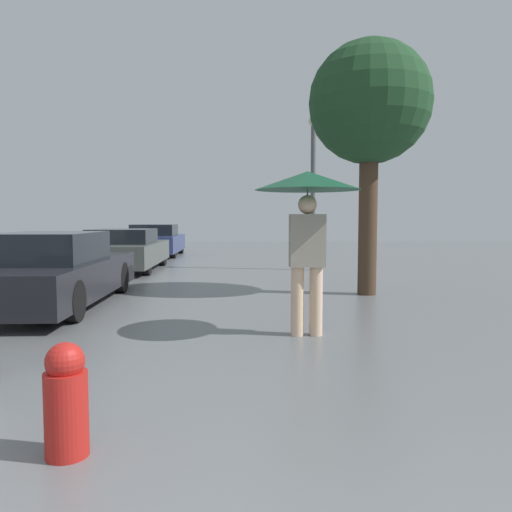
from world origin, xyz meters
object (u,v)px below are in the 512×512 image
fire_hydrant (66,400)px  pedestrian (307,200)px  tree (370,106)px  parked_car_second (54,272)px  street_lamp (313,179)px  parked_car_third (125,250)px  parked_car_farthest (155,241)px

fire_hydrant → pedestrian: bearing=58.5°
tree → fire_hydrant: tree is taller
parked_car_second → fire_hydrant: size_ratio=6.46×
tree → street_lamp: (-0.35, 4.53, -0.97)m
street_lamp → fire_hydrant: size_ratio=6.12×
parked_car_third → parked_car_second: bearing=-88.6°
parked_car_second → fire_hydrant: bearing=-69.5°
pedestrian → tree: 4.06m
parked_car_second → street_lamp: 7.77m
parked_car_third → parked_car_farthest: (-0.04, 5.39, 0.02)m
pedestrian → parked_car_third: 8.89m
fire_hydrant → parked_car_second: bearing=110.5°
tree → street_lamp: tree is taller
parked_car_third → parked_car_farthest: 5.39m
street_lamp → fire_hydrant: (-3.10, -10.81, -2.18)m
pedestrian → street_lamp: (1.24, 7.78, 0.88)m
tree → fire_hydrant: size_ratio=6.76×
fire_hydrant → tree: bearing=61.3°
parked_car_third → street_lamp: (5.20, -0.11, 1.96)m
parked_car_third → fire_hydrant: bearing=-79.1°
pedestrian → street_lamp: bearing=80.9°
street_lamp → parked_car_second: bearing=-132.2°
parked_car_third → fire_hydrant: 11.13m
parked_car_farthest → tree: tree is taller
tree → pedestrian: bearing=-116.0°
pedestrian → fire_hydrant: 3.79m
parked_car_second → street_lamp: bearing=47.8°
pedestrian → tree: tree is taller
pedestrian → tree: (1.59, 3.25, 1.84)m
parked_car_farthest → tree: size_ratio=0.85×
parked_car_second → parked_car_farthest: (-0.18, 11.08, 0.01)m
tree → fire_hydrant: (-3.45, -6.28, -3.14)m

